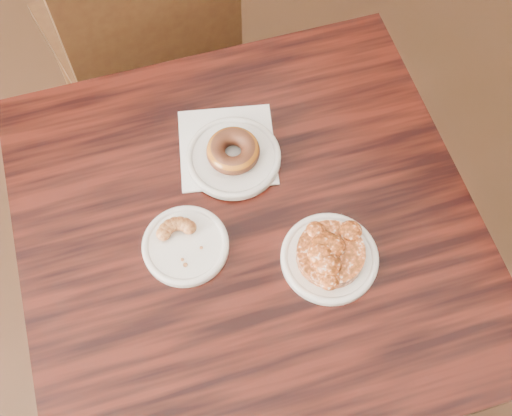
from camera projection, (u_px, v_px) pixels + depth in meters
floor at (174, 326)px, 1.80m from camera, size 5.00×5.00×0.00m
cafe_table at (251, 297)px, 1.45m from camera, size 1.01×1.01×0.75m
chair_far at (134, 31)px, 1.70m from camera, size 0.50×0.50×0.90m
napkin at (227, 147)px, 1.19m from camera, size 0.24×0.24×0.00m
plate_donut at (234, 158)px, 1.17m from camera, size 0.17×0.17×0.01m
plate_cruller at (186, 246)px, 1.09m from camera, size 0.15×0.15×0.01m
plate_fritter at (329, 258)px, 1.08m from camera, size 0.17×0.17×0.01m
glazed_donut at (233, 151)px, 1.14m from camera, size 0.10×0.10×0.03m
apple_fritter at (331, 253)px, 1.06m from camera, size 0.15×0.15×0.04m
cruller_fragment at (185, 242)px, 1.08m from camera, size 0.09×0.09×0.02m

